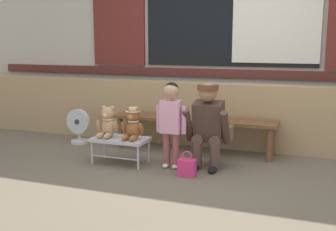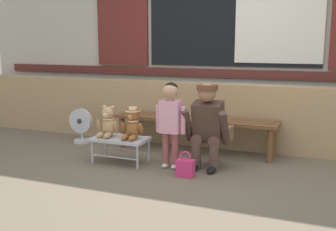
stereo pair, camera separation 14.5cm
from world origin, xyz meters
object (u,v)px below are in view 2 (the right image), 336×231
small_display_bench (120,140)px  child_standing (171,116)px  adult_crouching (209,125)px  teddy_bear_plain (108,123)px  teddy_bear_with_hat (133,124)px  wooden_bench_long (195,123)px  floor_fan (81,126)px  handbag_on_ground (185,168)px

small_display_bench → child_standing: child_standing is taller
adult_crouching → child_standing: bearing=-157.3°
teddy_bear_plain → teddy_bear_with_hat: size_ratio=1.00×
teddy_bear_plain → adult_crouching: bearing=9.9°
child_standing → wooden_bench_long: bearing=87.8°
teddy_bear_plain → wooden_bench_long: bearing=44.9°
wooden_bench_long → small_display_bench: bearing=-128.7°
small_display_bench → teddy_bear_with_hat: size_ratio=1.76×
child_standing → floor_fan: 1.72m
wooden_bench_long → child_standing: size_ratio=2.19×
teddy_bear_plain → floor_fan: 1.05m
teddy_bear_with_hat → handbag_on_ground: bearing=-14.6°
wooden_bench_long → child_standing: bearing=-92.2°
teddy_bear_plain → small_display_bench: bearing=-0.5°
child_standing → adult_crouching: bearing=22.7°
small_display_bench → adult_crouching: size_ratio=0.67×
small_display_bench → teddy_bear_plain: bearing=179.5°
wooden_bench_long → teddy_bear_with_hat: teddy_bear_with_hat is taller
wooden_bench_long → handbag_on_ground: bearing=-76.8°
small_display_bench → handbag_on_ground: size_ratio=2.35×
teddy_bear_plain → child_standing: size_ratio=0.38×
small_display_bench → wooden_bench_long: bearing=51.3°
small_display_bench → handbag_on_ground: (0.86, -0.18, -0.17)m
teddy_bear_plain → teddy_bear_with_hat: (0.32, 0.00, 0.01)m
adult_crouching → handbag_on_ground: size_ratio=3.49×
small_display_bench → teddy_bear_plain: size_ratio=1.76×
child_standing → adult_crouching: size_ratio=1.01×
teddy_bear_with_hat → small_display_bench: bearing=-179.2°
wooden_bench_long → child_standing: (-0.03, -0.75, 0.22)m
teddy_bear_with_hat → wooden_bench_long: bearing=59.0°
teddy_bear_plain → handbag_on_ground: teddy_bear_plain is taller
floor_fan → small_display_bench: bearing=-33.5°
teddy_bear_plain → adult_crouching: size_ratio=0.38×
small_display_bench → adult_crouching: adult_crouching is taller
handbag_on_ground → floor_fan: floor_fan is taller
teddy_bear_with_hat → child_standing: child_standing is taller
wooden_bench_long → floor_fan: bearing=-174.5°
small_display_bench → teddy_bear_plain: (-0.16, 0.00, 0.20)m
adult_crouching → small_display_bench: bearing=-168.4°
teddy_bear_plain → teddy_bear_with_hat: bearing=0.1°
child_standing → handbag_on_ground: 0.60m
small_display_bench → handbag_on_ground: bearing=-11.9°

